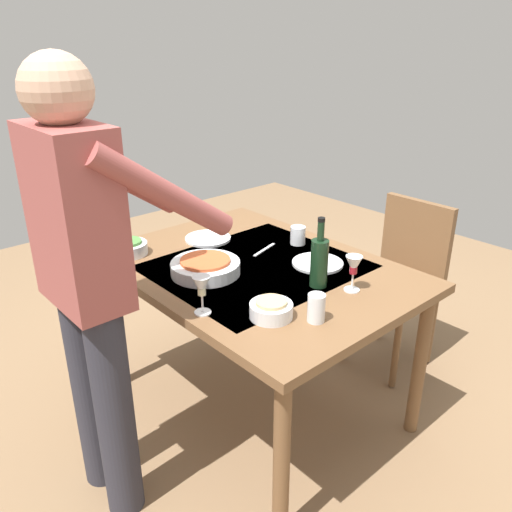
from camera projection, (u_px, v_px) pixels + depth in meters
name	position (u px, v px, depth m)	size (l,w,h in m)	color
ground_plane	(256.00, 405.00, 2.61)	(6.00, 6.00, 0.00)	#846647
dining_table	(256.00, 282.00, 2.34)	(1.37, 1.01, 0.77)	brown
chair_near	(402.00, 273.00, 2.80)	(0.40, 0.40, 0.91)	#523019
person_server	(89.00, 277.00, 1.76)	(0.42, 0.61, 1.69)	#2D2D38
wine_bottle	(319.00, 261.00, 2.09)	(0.07, 0.07, 0.30)	black
wine_glass_left	(202.00, 288.00, 1.88)	(0.07, 0.07, 0.15)	white
wine_glass_right	(354.00, 267.00, 2.05)	(0.07, 0.07, 0.15)	white
water_cup_near_left	(298.00, 235.00, 2.53)	(0.07, 0.07, 0.09)	silver
water_cup_near_right	(316.00, 308.00, 1.85)	(0.06, 0.06, 0.11)	silver
serving_bowl_pasta	(205.00, 267.00, 2.22)	(0.30, 0.30, 0.07)	silver
side_bowl_salad	(128.00, 247.00, 2.42)	(0.18, 0.18, 0.07)	silver
side_bowl_bread	(271.00, 309.00, 1.88)	(0.16, 0.16, 0.07)	silver
dinner_plate_near	(318.00, 263.00, 2.32)	(0.23, 0.23, 0.01)	silver
dinner_plate_far	(208.00, 238.00, 2.60)	(0.23, 0.23, 0.01)	silver
table_fork	(264.00, 250.00, 2.48)	(0.01, 0.18, 0.01)	silver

